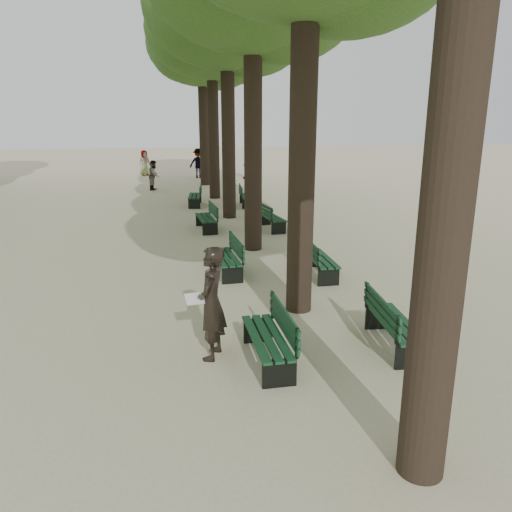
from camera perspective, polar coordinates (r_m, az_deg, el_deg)
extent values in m
plane|color=beige|center=(7.53, -0.06, -15.26)|extent=(120.00, 120.00, 0.00)
cylinder|color=#33261C|center=(5.13, 21.76, 13.28)|extent=(0.52, 0.52, 7.50)
cylinder|color=#33261C|center=(9.73, 5.39, 14.90)|extent=(0.52, 0.52, 7.50)
cylinder|color=#33261C|center=(14.60, -0.35, 15.20)|extent=(0.52, 0.52, 7.50)
cylinder|color=#33261C|center=(19.53, -3.21, 15.29)|extent=(0.52, 0.52, 7.50)
ellipsoid|color=#2C561D|center=(19.90, -3.40, 26.74)|extent=(6.00, 6.00, 4.50)
cylinder|color=#33261C|center=(24.49, -4.91, 15.33)|extent=(0.52, 0.52, 7.50)
ellipsoid|color=#2C561D|center=(24.79, -5.14, 24.50)|extent=(6.00, 6.00, 4.50)
cylinder|color=#33261C|center=(29.46, -6.04, 15.35)|extent=(0.52, 0.52, 7.50)
ellipsoid|color=#2C561D|center=(29.71, -6.28, 22.98)|extent=(6.00, 6.00, 4.50)
cube|color=black|center=(8.21, 1.22, -10.68)|extent=(0.52, 1.80, 0.45)
cube|color=black|center=(8.11, 1.23, -9.26)|extent=(0.54, 1.80, 0.04)
cube|color=black|center=(8.06, 3.20, -7.34)|extent=(0.04, 1.80, 0.40)
cube|color=black|center=(12.66, -3.46, -1.09)|extent=(0.60, 1.82, 0.45)
cube|color=black|center=(12.60, -3.48, -0.11)|extent=(0.62, 1.82, 0.04)
cube|color=black|center=(12.58, -2.25, 1.15)|extent=(0.12, 1.80, 0.40)
cube|color=black|center=(17.64, -5.75, 3.66)|extent=(0.63, 1.83, 0.45)
cube|color=black|center=(17.59, -5.77, 4.38)|extent=(0.65, 1.83, 0.04)
cube|color=black|center=(17.59, -4.89, 5.29)|extent=(0.15, 1.80, 0.40)
cube|color=black|center=(22.65, -7.03, 6.29)|extent=(0.73, 1.85, 0.45)
cube|color=black|center=(22.61, -7.05, 6.85)|extent=(0.75, 1.85, 0.04)
cube|color=black|center=(22.56, -6.36, 7.54)|extent=(0.26, 1.79, 0.40)
cube|color=black|center=(9.05, 15.59, -8.70)|extent=(0.71, 1.84, 0.45)
cube|color=black|center=(8.96, 15.69, -7.38)|extent=(0.73, 1.85, 0.04)
cube|color=black|center=(8.77, 14.10, -5.88)|extent=(0.23, 1.79, 0.40)
cube|color=black|center=(12.60, 7.33, -1.28)|extent=(0.58, 1.82, 0.45)
cube|color=black|center=(12.54, 7.37, -0.29)|extent=(0.60, 1.82, 0.04)
cube|color=black|center=(12.39, 6.17, 0.85)|extent=(0.10, 1.80, 0.40)
cube|color=black|center=(17.68, 1.80, 3.76)|extent=(0.72, 1.85, 0.45)
cube|color=black|center=(17.64, 1.81, 4.48)|extent=(0.74, 1.85, 0.04)
cube|color=black|center=(17.50, 0.94, 5.29)|extent=(0.24, 1.79, 0.40)
cube|color=black|center=(22.44, -1.03, 6.31)|extent=(0.69, 1.84, 0.45)
cube|color=black|center=(22.41, -1.04, 6.88)|extent=(0.71, 1.84, 0.04)
cube|color=black|center=(22.35, -1.76, 7.55)|extent=(0.21, 1.80, 0.40)
imported|color=black|center=(8.14, -5.10, -5.42)|extent=(0.63, 0.84, 1.89)
cube|color=white|center=(8.09, -6.89, -4.85)|extent=(0.37, 0.29, 0.12)
imported|color=#262628|center=(33.08, -6.60, 10.49)|extent=(1.27, 0.80, 1.89)
imported|color=#262628|center=(35.10, -12.62, 10.35)|extent=(0.89, 0.66, 1.69)
imported|color=#262628|center=(27.90, -11.56, 9.03)|extent=(0.53, 0.83, 1.59)
imported|color=#262628|center=(32.52, -1.07, 10.44)|extent=(0.82, 1.12, 1.82)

